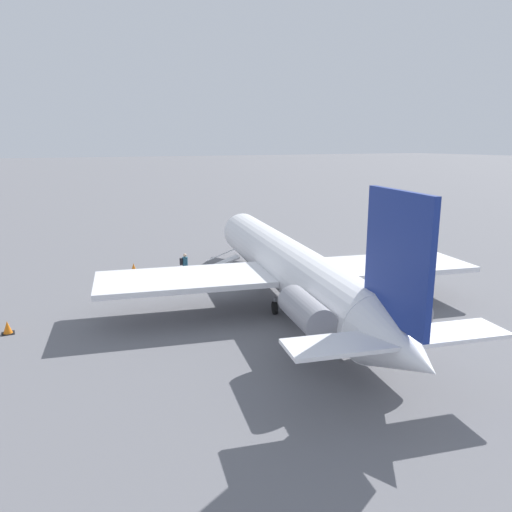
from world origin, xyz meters
name	(u,v)px	position (x,y,z in m)	size (l,w,h in m)	color
ground_plane	(285,300)	(0.00, 0.00, 0.00)	(600.00, 600.00, 0.00)	slate
airplane_main	(291,267)	(-0.96, 0.20, 2.28)	(28.84, 21.80, 7.61)	white
boarding_stairs	(201,271)	(7.25, 2.57, 0.39)	(1.79, 4.14, 1.83)	silver
passenger	(185,264)	(7.32, 3.72, 1.00)	(0.39, 0.56, 1.74)	#23232D
traffic_cone_near_stairs	(134,268)	(10.44, 6.51, 0.32)	(0.62, 0.62, 0.68)	black
traffic_cone_near_cart	(8,328)	(1.51, 14.77, 0.30)	(0.58, 0.58, 0.64)	black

